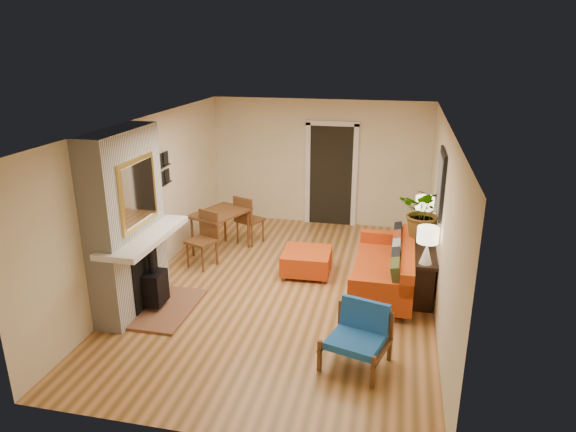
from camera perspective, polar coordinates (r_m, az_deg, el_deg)
name	(u,v)px	position (r m, az deg, el deg)	size (l,w,h in m)	color
room_shell	(345,174)	(10.06, 6.39, 4.63)	(6.50, 6.50, 6.50)	#CA864D
fireplace	(129,227)	(7.47, -17.23, -1.18)	(1.09, 1.68, 2.60)	white
sofa	(389,268)	(8.13, 11.14, -5.70)	(0.91, 2.09, 0.82)	silver
ottoman	(307,261)	(8.58, 2.09, -4.97)	(0.81, 0.81, 0.40)	silver
blue_chair	(359,332)	(6.34, 7.91, -12.66)	(0.87, 0.85, 0.74)	brown
dining_table	(224,221)	(9.32, -7.18, -0.51)	(1.19, 1.80, 0.95)	brown
console_table	(423,252)	(8.28, 14.76, -3.90)	(0.34, 1.85, 0.72)	black
lamp_near	(427,241)	(7.38, 15.24, -2.70)	(0.30, 0.30, 0.54)	white
lamp_far	(424,208)	(8.82, 14.89, 0.86)	(0.30, 0.30, 0.54)	white
houseplant	(425,212)	(8.35, 14.97, 0.42)	(0.76, 0.65, 0.84)	#1E5919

